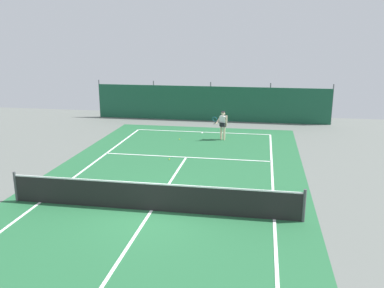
% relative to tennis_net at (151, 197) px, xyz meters
% --- Properties ---
extents(ground_plane, '(36.00, 36.00, 0.00)m').
position_rel_tennis_net_xyz_m(ground_plane, '(0.00, 0.00, -0.51)').
color(ground_plane, slate).
extents(court_surface, '(11.02, 26.60, 0.01)m').
position_rel_tennis_net_xyz_m(court_surface, '(0.00, 0.00, -0.51)').
color(court_surface, '#236038').
rests_on(court_surface, ground).
extents(tennis_net, '(10.12, 0.10, 1.10)m').
position_rel_tennis_net_xyz_m(tennis_net, '(0.00, 0.00, 0.00)').
color(tennis_net, black).
rests_on(tennis_net, ground).
extents(back_fence, '(16.30, 0.98, 2.70)m').
position_rel_tennis_net_xyz_m(back_fence, '(-0.00, 16.00, 0.16)').
color(back_fence, '#195138').
rests_on(back_fence, ground).
extents(tennis_player, '(0.85, 0.64, 1.64)m').
position_rel_tennis_net_xyz_m(tennis_player, '(1.39, 10.23, 0.45)').
color(tennis_player, beige).
rests_on(tennis_player, ground).
extents(tennis_ball_near_player, '(0.07, 0.07, 0.07)m').
position_rel_tennis_net_xyz_m(tennis_ball_near_player, '(-0.73, 5.87, -0.48)').
color(tennis_ball_near_player, '#CCDB33').
rests_on(tennis_ball_near_player, ground).
extents(tennis_ball_midcourt, '(0.07, 0.07, 0.07)m').
position_rel_tennis_net_xyz_m(tennis_ball_midcourt, '(-1.04, 9.80, -0.48)').
color(tennis_ball_midcourt, '#CCDB33').
rests_on(tennis_ball_midcourt, ground).
extents(parked_car, '(2.32, 4.35, 1.68)m').
position_rel_tennis_net_xyz_m(parked_car, '(2.18, 17.69, 0.33)').
color(parked_car, silver).
rests_on(parked_car, ground).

